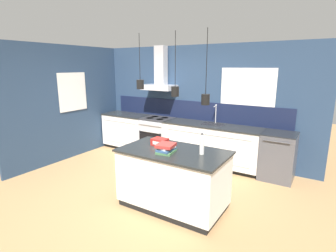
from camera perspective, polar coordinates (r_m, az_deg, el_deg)
name	(u,v)px	position (r m, az deg, el deg)	size (l,w,h in m)	color
ground_plane	(142,187)	(4.89, -5.75, -13.06)	(16.00, 16.00, 0.00)	#A87F51
wall_back	(191,100)	(6.16, 5.05, 5.61)	(5.60, 2.43, 2.60)	navy
wall_left	(77,102)	(6.66, -19.12, 5.06)	(0.08, 3.80, 2.60)	navy
counter_run_left	(127,131)	(7.02, -8.84, -1.02)	(1.23, 0.64, 0.91)	black
counter_run_sink	(211,145)	(5.81, 9.44, -4.02)	(2.13, 0.64, 1.33)	black
oven_range	(157,136)	(6.45, -2.31, -2.19)	(0.72, 0.66, 0.91)	#B5B5BA
dishwasher	(278,156)	(5.47, 22.81, -6.03)	(0.61, 0.65, 0.91)	#4C4C51
kitchen_island	(173,179)	(4.08, 1.16, -11.36)	(1.61, 0.91, 0.91)	black
bottle_on_island	(202,146)	(3.75, 7.38, -4.25)	(0.07, 0.07, 0.30)	silver
book_stack	(166,148)	(3.82, -0.41, -4.83)	(0.29, 0.33, 0.13)	#4C7F4C
red_supply_box	(160,142)	(4.16, -1.78, -3.46)	(0.24, 0.19, 0.11)	red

